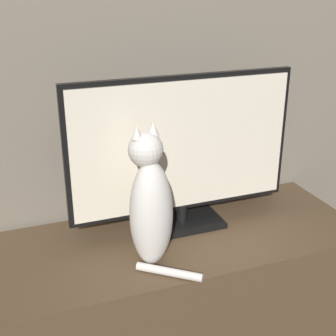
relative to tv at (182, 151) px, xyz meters
name	(u,v)px	position (x,y,z in m)	size (l,w,h in m)	color
tv_stand	(165,287)	(-0.11, -0.09, -0.53)	(1.53, 0.56, 0.43)	brown
tv	(182,151)	(0.00, 0.00, 0.00)	(0.88, 0.19, 0.60)	black
cat	(150,205)	(-0.20, -0.21, -0.09)	(0.22, 0.27, 0.50)	silver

